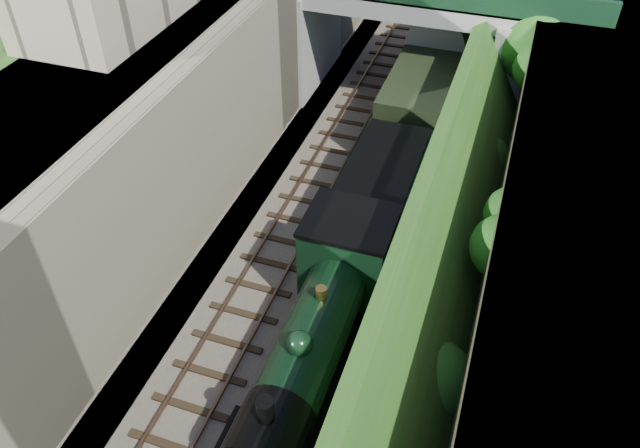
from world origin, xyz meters
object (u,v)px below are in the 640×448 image
at_px(locomotive, 319,333).
at_px(road_bridge, 435,26).
at_px(tree, 540,47).
at_px(tender, 381,196).

bearing_deg(locomotive, road_bridge, 90.81).
bearing_deg(tree, locomotive, -106.39).
distance_m(road_bridge, tender, 10.95).
distance_m(tree, locomotive, 16.93).
xyz_separation_m(tree, locomotive, (-4.71, -16.02, -2.75)).
distance_m(road_bridge, locomotive, 18.16).
relative_size(road_bridge, tree, 2.42).
relative_size(locomotive, tender, 1.70).
xyz_separation_m(locomotive, tender, (-0.00, 7.36, -0.27)).
xyz_separation_m(tree, tender, (-4.71, -8.66, -3.03)).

